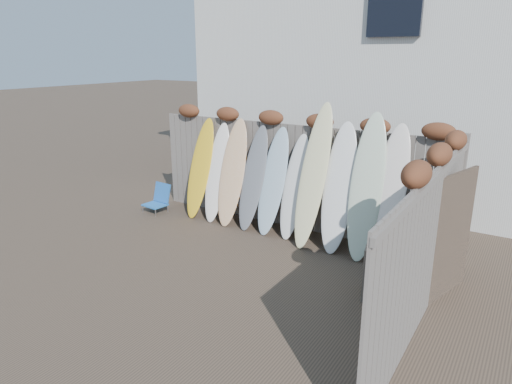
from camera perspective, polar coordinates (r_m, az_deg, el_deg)
The scene contains 17 objects.
ground at distance 7.19m, azimuth -5.19°, elevation -10.03°, with size 80.00×80.00×0.00m, color #493A2D.
back_fence at distance 8.65m, azimuth 4.56°, elevation 3.05°, with size 6.05×0.28×2.24m.
right_fence at distance 5.79m, azimuth 20.60°, elevation -5.55°, with size 0.28×4.40×2.24m.
house at distance 12.06m, azimuth 16.30°, elevation 16.04°, with size 8.50×5.50×6.33m.
beach_chair at distance 9.97m, azimuth -12.08°, elevation -0.83°, with size 0.49×0.51×0.59m.
wooden_crate at distance 6.59m, azimuth 16.31°, elevation -9.59°, with size 0.66×0.55×0.77m, color #4F473B.
lattice_panel at distance 6.72m, azimuth 23.07°, elevation -5.08°, with size 0.05×1.18×1.77m, color brown.
surfboard_0 at distance 9.40m, azimuth -6.99°, elevation 2.96°, with size 0.53×0.07×2.09m, color yellow.
surfboard_1 at distance 9.16m, azimuth -4.88°, elevation 2.43°, with size 0.46×0.07×2.02m, color white.
surfboard_2 at distance 8.91m, azimuth -2.97°, elevation 2.45°, with size 0.54×0.07×2.14m, color #FDC77A.
surfboard_3 at distance 8.67m, azimuth -0.35°, elevation 1.75°, with size 0.49×0.07×2.04m, color slate.
surfboard_4 at distance 8.45m, azimuth 2.14°, elevation 1.36°, with size 0.51×0.07×2.05m, color #A7C4D9.
surfboard_5 at distance 8.28m, azimuth 4.84°, elevation 0.64°, with size 0.45×0.07×1.95m, color white.
surfboard_6 at distance 7.91m, azimuth 7.17°, elevation 2.03°, with size 0.49×0.07×2.57m, color #FAF4B3.
surfboard_7 at distance 7.80m, azimuth 10.33°, elevation 0.53°, with size 0.54×0.07×2.26m, color white.
surfboard_8 at distance 7.61m, azimuth 13.67°, elevation 0.64°, with size 0.54×0.07×2.46m, color beige.
surfboard_9 at distance 7.55m, azimuth 16.23°, elevation -0.29°, with size 0.54×0.07×2.30m, color white.
Camera 1 is at (3.95, -5.05, 3.24)m, focal length 32.00 mm.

